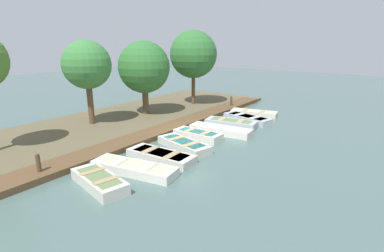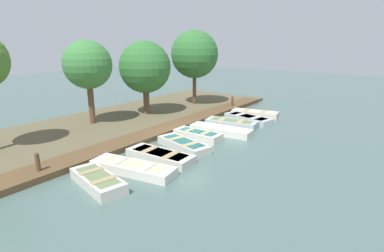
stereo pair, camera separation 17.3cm
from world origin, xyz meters
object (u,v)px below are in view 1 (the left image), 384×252
Objects in this scene: mooring_post_near at (39,166)px; mooring_post_far at (231,102)px; rowboat_3 at (184,144)px; rowboat_1 at (134,168)px; rowboat_6 at (231,123)px; rowboat_4 at (198,135)px; rowboat_8 at (254,113)px; park_tree_right at (193,54)px; rowboat_0 at (99,181)px; rowboat_2 at (161,156)px; rowboat_7 at (247,118)px; park_tree_left at (87,65)px; park_tree_center at (144,67)px; rowboat_5 at (220,130)px.

mooring_post_near is 1.00× the size of mooring_post_far.
rowboat_1 is at bearing -74.79° from rowboat_3.
rowboat_1 is 3.67× the size of mooring_post_near.
rowboat_4 is at bearing -104.74° from rowboat_6.
park_tree_right reaches higher than rowboat_8.
rowboat_0 reaches higher than rowboat_4.
rowboat_2 is at bearing -75.01° from rowboat_3.
rowboat_6 is 1.71m from rowboat_7.
park_tree_left reaches higher than rowboat_3.
rowboat_4 is 0.52× the size of park_tree_center.
rowboat_6 is at bearing -61.25° from mooring_post_far.
park_tree_right reaches higher than rowboat_0.
rowboat_0 is 9.72m from rowboat_6.
rowboat_1 is 1.66m from rowboat_2.
rowboat_1 is 3.37m from rowboat_3.
mooring_post_far is (-2.40, 14.08, 0.29)m from rowboat_0.
mooring_post_far is (-2.39, 4.36, 0.30)m from rowboat_6.
rowboat_7 is 7.60m from park_tree_center.
park_tree_right reaches higher than rowboat_7.
rowboat_3 is 0.53× the size of park_tree_right.
rowboat_1 is at bearing -78.58° from mooring_post_far.
rowboat_0 is 0.75× the size of rowboat_1.
rowboat_0 is at bearing -88.25° from rowboat_4.
park_tree_left is (-6.84, -4.99, 3.48)m from rowboat_6.
rowboat_7 is 10.37m from park_tree_left.
mooring_post_near reaches higher than rowboat_3.
rowboat_0 is at bearing -79.36° from rowboat_7.
park_tree_left reaches higher than rowboat_8.
mooring_post_near is (-2.13, -7.45, 0.29)m from rowboat_4.
rowboat_6 is (-0.22, 1.61, 0.01)m from rowboat_5.
park_tree_right is (-5.54, 5.07, 3.85)m from rowboat_5.
rowboat_8 reaches higher than rowboat_2.
rowboat_4 is 0.82× the size of rowboat_6.
rowboat_3 is 8.22m from rowboat_8.
rowboat_3 is 1.19× the size of rowboat_4.
rowboat_5 is (0.48, 1.55, -0.02)m from rowboat_4.
park_tree_right reaches higher than rowboat_5.
park_tree_left is 8.59m from park_tree_right.
rowboat_8 is (-0.08, 13.16, -0.04)m from rowboat_0.
park_tree_right is (-5.60, 1.76, 3.85)m from rowboat_7.
rowboat_6 is 10.88m from mooring_post_near.
rowboat_3 reaches higher than rowboat_2.
park_tree_left is at bearing -165.10° from rowboat_4.
rowboat_6 is (-0.01, 9.72, -0.01)m from rowboat_0.
park_tree_left is (-6.85, 4.73, 3.47)m from rowboat_0.
rowboat_3 is at bearing 80.72° from rowboat_1.
rowboat_3 and rowboat_5 have the same top height.
rowboat_2 is 8.67m from park_tree_center.
rowboat_0 is at bearing -105.51° from rowboat_1.
rowboat_6 is 4.99m from mooring_post_far.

